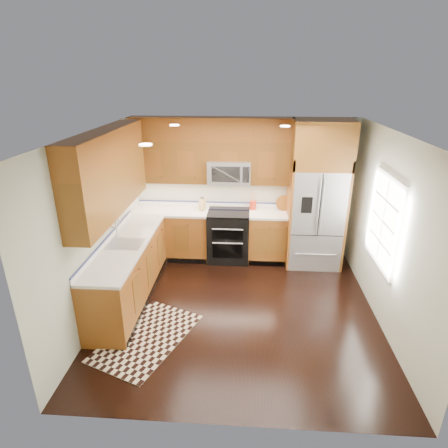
# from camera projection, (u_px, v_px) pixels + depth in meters

# --- Properties ---
(ground) EXTENTS (4.00, 4.00, 0.00)m
(ground) POSITION_uv_depth(u_px,v_px,m) (239.00, 310.00, 5.61)
(ground) COLOR black
(ground) RESTS_ON ground
(wall_back) EXTENTS (4.00, 0.02, 2.60)m
(wall_back) POSITION_uv_depth(u_px,v_px,m) (243.00, 188.00, 6.97)
(wall_back) COLOR #AEB5A3
(wall_back) RESTS_ON ground
(wall_left) EXTENTS (0.02, 4.00, 2.60)m
(wall_left) POSITION_uv_depth(u_px,v_px,m) (98.00, 226.00, 5.25)
(wall_left) COLOR #AEB5A3
(wall_left) RESTS_ON ground
(wall_right) EXTENTS (0.02, 4.00, 2.60)m
(wall_right) POSITION_uv_depth(u_px,v_px,m) (389.00, 234.00, 5.00)
(wall_right) COLOR #AEB5A3
(wall_right) RESTS_ON ground
(window) EXTENTS (0.04, 1.10, 1.30)m
(window) POSITION_uv_depth(u_px,v_px,m) (384.00, 221.00, 5.15)
(window) COLOR white
(window) RESTS_ON ground
(base_cabinets) EXTENTS (2.85, 3.00, 0.90)m
(base_cabinets) POSITION_uv_depth(u_px,v_px,m) (168.00, 253.00, 6.35)
(base_cabinets) COLOR brown
(base_cabinets) RESTS_ON ground
(countertop) EXTENTS (2.86, 3.01, 0.04)m
(countertop) POSITION_uv_depth(u_px,v_px,m) (177.00, 225.00, 6.27)
(countertop) COLOR white
(countertop) RESTS_ON base_cabinets
(upper_cabinets) EXTENTS (2.85, 3.00, 1.15)m
(upper_cabinets) POSITION_uv_depth(u_px,v_px,m) (170.00, 159.00, 5.93)
(upper_cabinets) COLOR brown
(upper_cabinets) RESTS_ON ground
(range) EXTENTS (0.76, 0.67, 0.95)m
(range) POSITION_uv_depth(u_px,v_px,m) (229.00, 236.00, 6.99)
(range) COLOR black
(range) RESTS_ON ground
(microwave) EXTENTS (0.76, 0.40, 0.42)m
(microwave) POSITION_uv_depth(u_px,v_px,m) (229.00, 172.00, 6.67)
(microwave) COLOR #B2B2B7
(microwave) RESTS_ON ground
(refrigerator) EXTENTS (0.98, 0.75, 2.60)m
(refrigerator) POSITION_uv_depth(u_px,v_px,m) (317.00, 196.00, 6.55)
(refrigerator) COLOR #B2B2B7
(refrigerator) RESTS_ON ground
(sink_faucet) EXTENTS (0.54, 0.44, 0.37)m
(sink_faucet) POSITION_uv_depth(u_px,v_px,m) (124.00, 240.00, 5.56)
(sink_faucet) COLOR #B2B2B7
(sink_faucet) RESTS_ON countertop
(rug) EXTENTS (1.37, 1.69, 0.01)m
(rug) POSITION_uv_depth(u_px,v_px,m) (147.00, 337.00, 5.01)
(rug) COLOR black
(rug) RESTS_ON ground
(knife_block) EXTENTS (0.12, 0.15, 0.26)m
(knife_block) POSITION_uv_depth(u_px,v_px,m) (202.00, 204.00, 6.89)
(knife_block) COLOR tan
(knife_block) RESTS_ON countertop
(utensil_crock) EXTENTS (0.14, 0.14, 0.35)m
(utensil_crock) POSITION_uv_depth(u_px,v_px,m) (253.00, 203.00, 6.91)
(utensil_crock) COLOR #B22C15
(utensil_crock) RESTS_ON countertop
(cutting_board) EXTENTS (0.29, 0.29, 0.02)m
(cutting_board) POSITION_uv_depth(u_px,v_px,m) (283.00, 210.00, 6.91)
(cutting_board) COLOR brown
(cutting_board) RESTS_ON countertop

